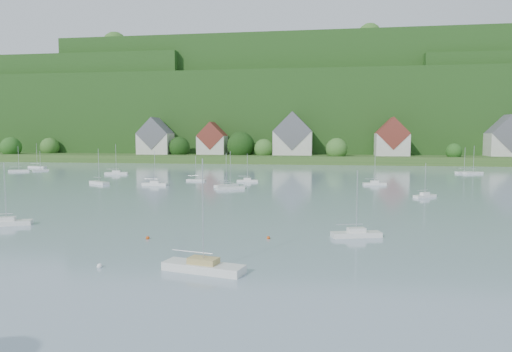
# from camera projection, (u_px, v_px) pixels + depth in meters

# --- Properties ---
(far_shore_strip) EXTENTS (600.00, 60.00, 3.00)m
(far_shore_strip) POSITION_uv_depth(u_px,v_px,m) (284.00, 157.00, 208.47)
(far_shore_strip) COLOR #305821
(far_shore_strip) RESTS_ON ground
(forested_ridge) EXTENTS (620.00, 181.22, 69.89)m
(forested_ridge) POSITION_uv_depth(u_px,v_px,m) (295.00, 115.00, 274.06)
(forested_ridge) COLOR #1C4115
(forested_ridge) RESTS_ON ground
(village_building_0) EXTENTS (14.00, 10.40, 16.00)m
(village_building_0) POSITION_uv_depth(u_px,v_px,m) (155.00, 139.00, 203.10)
(village_building_0) COLOR beige
(village_building_0) RESTS_ON far_shore_strip
(village_building_1) EXTENTS (12.00, 9.36, 14.00)m
(village_building_1) POSITION_uv_depth(u_px,v_px,m) (212.00, 141.00, 201.44)
(village_building_1) COLOR beige
(village_building_1) RESTS_ON far_shore_strip
(village_building_2) EXTENTS (16.00, 11.44, 18.00)m
(village_building_2) POSITION_uv_depth(u_px,v_px,m) (293.00, 138.00, 195.13)
(village_building_2) COLOR beige
(village_building_2) RESTS_ON far_shore_strip
(village_building_3) EXTENTS (13.00, 10.40, 15.50)m
(village_building_3) POSITION_uv_depth(u_px,v_px,m) (392.00, 140.00, 187.31)
(village_building_3) COLOR beige
(village_building_3) RESTS_ON far_shore_strip
(village_building_4) EXTENTS (15.00, 10.40, 16.50)m
(village_building_4) POSITION_uv_depth(u_px,v_px,m) (507.00, 139.00, 184.56)
(village_building_4) COLOR beige
(village_building_4) RESTS_ON far_shore_strip
(near_sailboat_2) EXTENTS (7.30, 3.53, 9.50)m
(near_sailboat_2) POSITION_uv_depth(u_px,v_px,m) (203.00, 266.00, 38.93)
(near_sailboat_2) COLOR white
(near_sailboat_2) RESTS_ON ground
(near_sailboat_3) EXTENTS (5.78, 2.95, 7.52)m
(near_sailboat_3) POSITION_uv_depth(u_px,v_px,m) (356.00, 233.00, 52.20)
(near_sailboat_3) COLOR white
(near_sailboat_3) RESTS_ON ground
(near_sailboat_6) EXTENTS (6.07, 3.82, 7.96)m
(near_sailboat_6) POSITION_uv_depth(u_px,v_px,m) (7.00, 222.00, 58.87)
(near_sailboat_6) COLOR white
(near_sailboat_6) RESTS_ON ground
(mooring_buoy_1) EXTENTS (0.46, 0.46, 0.46)m
(mooring_buoy_1) POSITION_uv_depth(u_px,v_px,m) (100.00, 267.00, 40.22)
(mooring_buoy_1) COLOR white
(mooring_buoy_1) RESTS_ON ground
(mooring_buoy_2) EXTENTS (0.40, 0.40, 0.40)m
(mooring_buoy_2) POSITION_uv_depth(u_px,v_px,m) (268.00, 239.00, 51.29)
(mooring_buoy_2) COLOR #CB4A13
(mooring_buoy_2) RESTS_ON ground
(mooring_buoy_3) EXTENTS (0.43, 0.43, 0.43)m
(mooring_buoy_3) POSITION_uv_depth(u_px,v_px,m) (148.00, 239.00, 51.17)
(mooring_buoy_3) COLOR #CB4A13
(mooring_buoy_3) RESTS_ON ground
(far_sailboat_cluster) EXTENTS (196.00, 62.34, 8.71)m
(far_sailboat_cluster) POSITION_uv_depth(u_px,v_px,m) (287.00, 177.00, 122.26)
(far_sailboat_cluster) COLOR white
(far_sailboat_cluster) RESTS_ON ground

